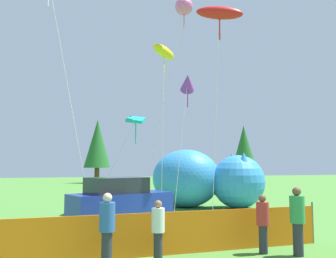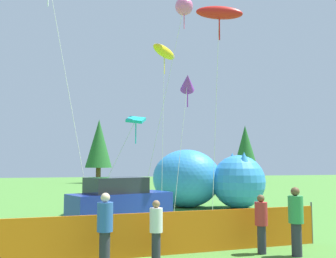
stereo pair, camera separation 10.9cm
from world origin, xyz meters
name	(u,v)px [view 1 (the left image)]	position (x,y,z in m)	size (l,w,h in m)	color
ground_plane	(195,232)	(0.00, 0.00, 0.00)	(120.00, 120.00, 0.00)	#477F33
parked_car	(120,202)	(-2.50, 2.35, 0.97)	(4.58, 3.07, 1.99)	navy
folding_chair	(293,221)	(3.06, -1.68, 0.55)	(0.64, 0.64, 0.91)	#1959A5
inflatable_cat	(204,181)	(3.14, 7.25, 1.57)	(6.77, 5.34, 3.39)	#338CD8
safety_fence	(171,233)	(-1.83, -3.08, 0.60)	(9.77, 0.57, 1.31)	orange
spectator_in_black_shirt	(263,221)	(0.75, -3.65, 0.91)	(0.36, 0.36, 1.66)	#2D2D38
spectator_in_grey_shirt	(107,226)	(-3.72, -3.87, 0.99)	(0.40, 0.40, 1.82)	#2D2D38
spectator_in_red_shirt	(158,228)	(-2.36, -3.69, 0.87)	(0.35, 0.35, 1.59)	#2D2D38
spectator_in_blue_shirt	(297,218)	(1.54, -4.17, 1.04)	(0.41, 0.41, 1.90)	#2D2D38
kite_yellow_hero	(164,52)	(0.66, 7.01, 8.99)	(2.23, 2.40, 9.42)	silver
kite_red_lizard	(219,14)	(2.00, 2.09, 9.50)	(2.23, 1.54, 10.02)	silver
kite_teal_diamond	(135,121)	(-1.13, 6.36, 4.84)	(2.79, 1.85, 5.20)	silver
kite_pink_octopus	(184,7)	(1.47, 5.77, 11.29)	(2.54, 2.25, 11.83)	silver
kite_purple_delta	(187,83)	(1.29, 4.66, 6.73)	(1.47, 1.40, 7.36)	silver
horizon_tree_east	(97,144)	(-0.47, 37.55, 5.24)	(3.57, 3.57, 8.53)	brown
horizon_tree_west	(244,147)	(19.25, 33.61, 4.83)	(3.30, 3.30, 7.87)	brown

